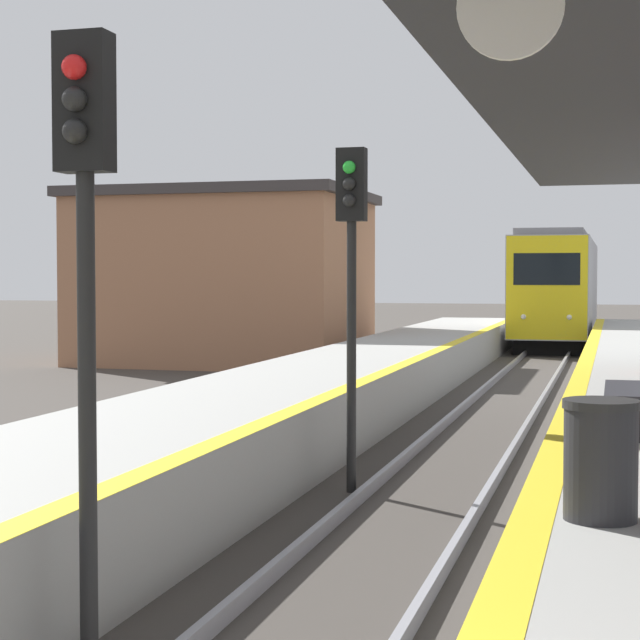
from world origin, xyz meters
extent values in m
cube|color=black|center=(0.00, 41.86, 0.28)|extent=(2.28, 14.90, 0.55)
cube|color=#99999E|center=(0.00, 41.86, 2.30)|extent=(2.69, 16.55, 3.50)
cube|color=yellow|center=(0.00, 33.66, 2.30)|extent=(2.63, 0.16, 3.43)
cube|color=black|center=(0.00, 33.60, 2.91)|extent=(2.15, 0.06, 1.05)
cube|color=slate|center=(0.00, 41.86, 4.17)|extent=(2.28, 15.73, 0.24)
sphere|color=white|center=(-0.74, 33.60, 1.34)|extent=(0.18, 0.18, 0.18)
sphere|color=white|center=(0.74, 33.60, 1.34)|extent=(0.18, 0.18, 0.18)
cylinder|color=black|center=(-1.14, 4.11, 1.69)|extent=(0.12, 0.12, 3.38)
cube|color=black|center=(-1.14, 4.11, 3.83)|extent=(0.36, 0.20, 0.90)
sphere|color=red|center=(-1.14, 3.98, 4.03)|extent=(0.16, 0.16, 0.16)
sphere|color=black|center=(-1.14, 3.98, 3.83)|extent=(0.16, 0.16, 0.16)
sphere|color=black|center=(-1.14, 3.98, 3.63)|extent=(0.16, 0.16, 0.16)
cylinder|color=black|center=(-0.97, 10.67, 1.69)|extent=(0.12, 0.12, 3.38)
cube|color=black|center=(-0.97, 10.67, 3.83)|extent=(0.36, 0.20, 0.90)
sphere|color=green|center=(-0.97, 10.54, 4.03)|extent=(0.16, 0.16, 0.16)
sphere|color=black|center=(-0.97, 10.54, 3.83)|extent=(0.16, 0.16, 0.16)
sphere|color=black|center=(-0.97, 10.54, 3.63)|extent=(0.16, 0.16, 0.16)
cylinder|color=white|center=(1.64, 3.50, 4.11)|extent=(0.56, 0.04, 0.56)
cylinder|color=#262628|center=(2.10, 5.31, 1.42)|extent=(0.50, 0.50, 0.77)
cylinder|color=#262626|center=(2.10, 5.31, 1.83)|extent=(0.52, 0.52, 0.06)
cube|color=#28282D|center=(2.31, 9.59, 1.47)|extent=(0.44, 1.71, 0.08)
cube|color=#262628|center=(2.31, 8.91, 1.23)|extent=(0.35, 0.08, 0.40)
cube|color=#262628|center=(2.31, 10.27, 1.23)|extent=(0.35, 0.08, 0.40)
cube|color=#9E6B4C|center=(-9.55, 29.15, 2.51)|extent=(8.11, 6.46, 5.02)
cube|color=#383333|center=(-9.55, 29.15, 5.17)|extent=(8.51, 6.78, 0.30)
camera|label=1|loc=(2.19, -2.19, 2.71)|focal=60.00mm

